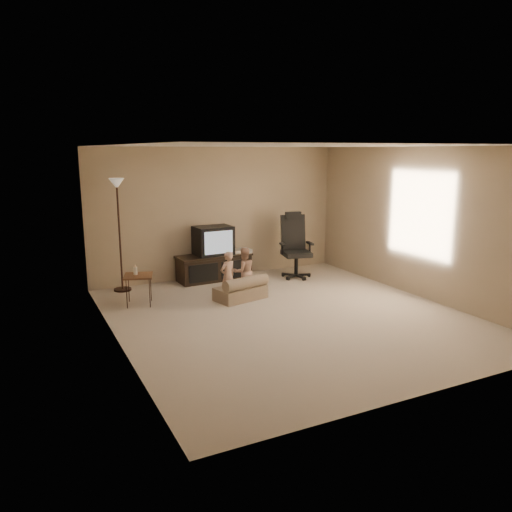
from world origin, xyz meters
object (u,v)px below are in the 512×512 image
(office_chair, at_px, (295,254))
(toddler_left, at_px, (228,276))
(tv_stand, at_px, (214,258))
(toddler_right, at_px, (244,271))
(floor_lamp, at_px, (118,210))
(child_sofa, at_px, (242,290))
(side_table, at_px, (138,276))

(office_chair, distance_m, toddler_left, 1.99)
(office_chair, height_order, toddler_left, office_chair)
(tv_stand, distance_m, toddler_right, 1.19)
(floor_lamp, bearing_deg, toddler_left, -43.90)
(child_sofa, bearing_deg, office_chair, 17.09)
(side_table, xyz_separation_m, child_sofa, (1.60, -0.49, -0.31))
(side_table, bearing_deg, toddler_right, -8.30)
(child_sofa, height_order, toddler_left, toddler_left)
(floor_lamp, xyz_separation_m, toddler_right, (1.81, -1.21, -1.03))
(tv_stand, bearing_deg, floor_lamp, 176.37)
(tv_stand, distance_m, toddler_left, 1.40)
(toddler_left, xyz_separation_m, toddler_right, (0.37, 0.18, 0.00))
(side_table, xyz_separation_m, floor_lamp, (-0.07, 0.95, 0.97))
(floor_lamp, distance_m, child_sofa, 2.55)
(tv_stand, xyz_separation_m, floor_lamp, (-1.74, 0.02, 1.01))
(side_table, distance_m, toddler_right, 1.76)
(toddler_right, bearing_deg, child_sofa, 60.98)
(tv_stand, distance_m, office_chair, 1.57)
(office_chair, bearing_deg, side_table, -159.38)
(office_chair, height_order, side_table, office_chair)
(tv_stand, relative_size, side_table, 2.22)
(office_chair, bearing_deg, toddler_right, -141.38)
(toddler_left, bearing_deg, floor_lamp, -63.69)
(side_table, distance_m, toddler_left, 1.44)
(toddler_left, relative_size, toddler_right, 1.00)
(toddler_left, bearing_deg, office_chair, -174.03)
(side_table, bearing_deg, floor_lamp, 94.21)
(office_chair, bearing_deg, tv_stand, 174.32)
(floor_lamp, bearing_deg, office_chair, -9.15)
(toddler_right, bearing_deg, tv_stand, -84.01)
(office_chair, distance_m, toddler_right, 1.58)
(side_table, bearing_deg, toddler_left, -17.57)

